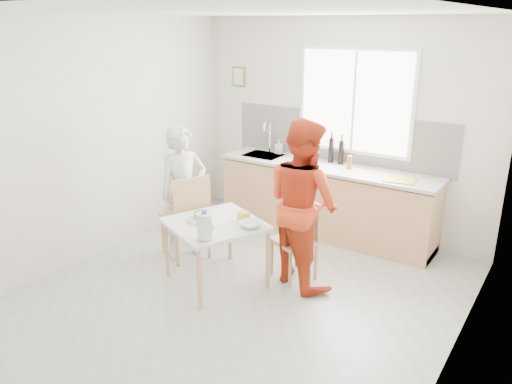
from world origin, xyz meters
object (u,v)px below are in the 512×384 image
Objects in this scene: chair_far at (299,236)px; bowl_white at (251,224)px; person_red at (303,204)px; bowl_green at (202,215)px; dining_table at (215,229)px; milk_jug at (205,225)px; wine_bottle_a at (331,150)px; chair_left at (187,213)px; person_white at (184,193)px; wine_bottle_b at (341,152)px.

bowl_white is at bearing -95.06° from chair_far.
person_red is 1.06m from bowl_green.
dining_table is at bearing -9.58° from bowl_green.
person_red reaches higher than dining_table.
person_red reaches higher than milk_jug.
person_red is 1.52m from wine_bottle_a.
chair_left is at bearing 156.38° from dining_table.
person_red is at bearing 50.29° from bowl_white.
person_red is 5.45× the size of wine_bottle_a.
person_red is (1.41, 0.23, 0.10)m from person_white.
wine_bottle_b is at bearing 87.02° from bowl_white.
dining_table is at bearing -113.25° from chair_far.
person_red is 5.82× the size of wine_bottle_b.
milk_jug reaches higher than chair_far.
milk_jug reaches higher than bowl_green.
person_white is 1.11m from milk_jug.
wine_bottle_a is (0.15, 2.36, 0.26)m from milk_jug.
wine_bottle_b reaches higher than milk_jug.
dining_table is 0.23m from bowl_green.
wine_bottle_a is (0.33, 1.98, 0.47)m from dining_table.
person_white is 1.43m from person_red.
wine_bottle_b is at bearing -56.57° from person_red.
wine_bottle_a reaches higher than chair_far.
chair_far is at bearing 43.13° from dining_table.
wine_bottle_b reaches higher than chair_left.
chair_far is 1.50m from wine_bottle_b.
wine_bottle_a is (-0.04, 1.87, 0.37)m from bowl_white.
chair_left is at bearing -90.00° from person_white.
person_white is (-1.34, -0.30, 0.31)m from chair_far.
dining_table is 4.97× the size of bowl_white.
chair_far is at bearing -77.01° from wine_bottle_a.
chair_far reaches higher than dining_table.
person_white is at bearing -121.35° from wine_bottle_a.
chair_far is 3.21× the size of milk_jug.
milk_jug is (0.19, -0.38, 0.21)m from dining_table.
person_white is at bearing -143.56° from chair_far.
chair_left is at bearing 34.51° from person_red.
chair_left is 1.40m from person_red.
chair_left reaches higher than chair_far.
chair_left is at bearing 150.35° from bowl_green.
chair_far is 1.15m from milk_jug.
person_red reaches higher than person_white.
person_white is at bearing -124.80° from wine_bottle_b.
wine_bottle_a reaches higher than bowl_white.
person_white is (-0.07, 0.03, 0.22)m from chair_left.
milk_jug is 2.39m from wine_bottle_b.
chair_far is at bearing -82.72° from wine_bottle_b.
person_red is 1.06m from milk_jug.
bowl_white is (1.07, -0.19, -0.07)m from person_white.
person_white reaches higher than bowl_green.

